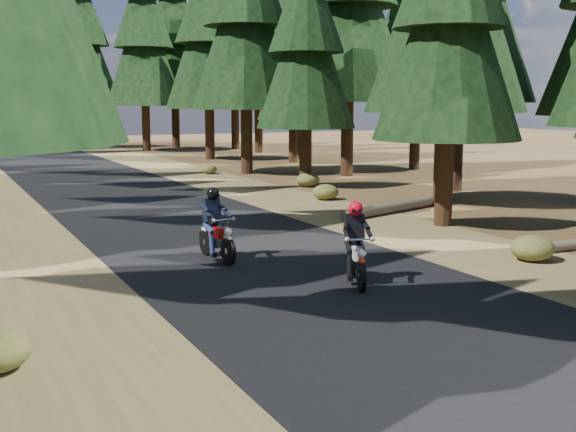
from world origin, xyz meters
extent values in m
plane|color=#402D17|center=(0.00, 0.00, 0.00)|extent=(120.00, 120.00, 0.00)
cube|color=black|center=(0.00, 5.00, 0.01)|extent=(6.00, 100.00, 0.01)
cube|color=brown|center=(-4.60, 5.00, 0.00)|extent=(3.20, 100.00, 0.01)
cube|color=brown|center=(4.60, 5.00, 0.00)|extent=(3.20, 100.00, 0.01)
cylinder|color=black|center=(6.06, 4.48, 2.26)|extent=(0.48, 0.48, 4.52)
cone|color=black|center=(6.06, 4.48, 5.08)|extent=(3.84, 3.84, 5.65)
cylinder|color=black|center=(8.28, 7.39, 2.92)|extent=(0.53, 0.53, 5.84)
cylinder|color=black|center=(11.21, 10.34, 3.22)|extent=(0.56, 0.56, 6.43)
cylinder|color=black|center=(6.98, 14.07, 2.25)|extent=(0.48, 0.48, 4.51)
cone|color=black|center=(6.98, 14.07, 5.07)|extent=(3.83, 3.83, 5.64)
cylinder|color=black|center=(10.48, 16.81, 3.24)|extent=(0.56, 0.56, 6.47)
cone|color=black|center=(10.48, 16.81, 7.28)|extent=(5.50, 5.50, 8.09)
cylinder|color=black|center=(6.93, 19.74, 2.91)|extent=(0.53, 0.53, 5.83)
cone|color=black|center=(6.93, 19.74, 6.56)|extent=(4.95, 4.95, 7.29)
cylinder|color=black|center=(11.52, 24.15, 2.31)|extent=(0.48, 0.48, 4.61)
cone|color=black|center=(11.52, 24.15, 5.19)|extent=(3.92, 3.92, 5.77)
cone|color=black|center=(11.52, 24.15, 7.27)|extent=(3.00, 3.00, 4.15)
cylinder|color=black|center=(8.34, 28.41, 2.88)|extent=(0.53, 0.53, 5.76)
cone|color=black|center=(8.34, 28.41, 6.48)|extent=(4.90, 4.90, 7.21)
cylinder|color=black|center=(13.03, 32.09, 2.83)|extent=(0.53, 0.53, 5.66)
cone|color=black|center=(13.03, 32.09, 6.37)|extent=(4.81, 4.81, 7.07)
cone|color=black|center=(13.03, 32.09, 8.91)|extent=(3.68, 3.68, 5.09)
cylinder|color=black|center=(13.00, 26.00, 3.00)|extent=(0.54, 0.54, 6.00)
cone|color=black|center=(13.00, 26.00, 6.75)|extent=(5.10, 5.10, 7.50)
cylinder|color=black|center=(15.00, 18.00, 2.80)|extent=(0.52, 0.52, 5.60)
cone|color=black|center=(15.00, 18.00, 6.30)|extent=(4.76, 4.76, 7.00)
cylinder|color=black|center=(7.00, 37.00, 3.00)|extent=(0.54, 0.54, 6.00)
cone|color=black|center=(7.00, 37.00, 6.75)|extent=(5.10, 5.10, 7.50)
cone|color=black|center=(7.00, 37.00, 9.45)|extent=(3.90, 3.90, 5.40)
cylinder|color=black|center=(10.00, 40.00, 3.20)|extent=(0.56, 0.56, 6.40)
cone|color=black|center=(10.00, 40.00, 7.20)|extent=(5.44, 5.44, 8.00)
cone|color=black|center=(10.00, 40.00, 10.08)|extent=(4.16, 4.16, 5.76)
cylinder|color=black|center=(4.00, 43.00, 3.20)|extent=(0.56, 0.56, 6.40)
cone|color=black|center=(4.00, 43.00, 7.20)|extent=(5.44, 5.44, 8.00)
cone|color=black|center=(4.00, 43.00, 10.08)|extent=(4.16, 4.16, 5.76)
cylinder|color=black|center=(0.00, 46.00, 3.40)|extent=(0.57, 0.57, 6.80)
cone|color=black|center=(0.00, 46.00, 7.65)|extent=(5.78, 5.78, 8.50)
cylinder|color=black|center=(13.00, 36.00, 3.00)|extent=(0.54, 0.54, 6.00)
cone|color=black|center=(13.00, 36.00, 6.75)|extent=(5.10, 5.10, 7.50)
cone|color=black|center=(13.00, 36.00, 9.45)|extent=(3.90, 3.90, 5.40)
cylinder|color=#4C4233|center=(6.49, 7.03, 0.16)|extent=(5.05, 2.10, 0.32)
ellipsoid|color=#474C1E|center=(4.96, 0.20, 0.27)|extent=(0.89, 0.89, 0.54)
ellipsoid|color=#474C1E|center=(5.75, 10.28, 0.26)|extent=(0.87, 0.87, 0.52)
ellipsoid|color=#474C1E|center=(5.31, 20.32, 0.21)|extent=(0.71, 0.71, 0.43)
ellipsoid|color=#474C1E|center=(6.98, 13.88, 0.27)|extent=(0.90, 0.90, 0.54)
cube|color=black|center=(0.69, 0.15, 1.00)|extent=(0.38, 0.31, 0.48)
sphere|color=red|center=(0.69, 0.15, 1.35)|extent=(0.35, 0.35, 0.27)
cube|color=black|center=(-0.83, 3.14, 1.01)|extent=(0.35, 0.23, 0.48)
sphere|color=black|center=(-0.83, 3.14, 1.37)|extent=(0.29, 0.29, 0.27)
camera|label=1|loc=(-5.98, -10.59, 3.23)|focal=45.00mm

